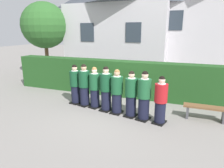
# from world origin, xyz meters

# --- Properties ---
(ground_plane) EXTENTS (60.00, 60.00, 0.00)m
(ground_plane) POSITION_xyz_m (0.00, 0.00, 0.00)
(ground_plane) COLOR gray
(student_front_row_0) EXTENTS (0.45, 0.52, 1.60)m
(student_front_row_0) POSITION_xyz_m (-1.71, 0.33, 0.76)
(student_front_row_0) COLOR black
(student_front_row_0) RESTS_ON ground
(student_front_row_1) EXTENTS (0.49, 0.57, 1.66)m
(student_front_row_1) POSITION_xyz_m (-1.25, 0.24, 0.79)
(student_front_row_1) COLOR black
(student_front_row_1) RESTS_ON ground
(student_front_row_2) EXTENTS (0.47, 0.55, 1.59)m
(student_front_row_2) POSITION_xyz_m (-0.77, 0.19, 0.76)
(student_front_row_2) COLOR black
(student_front_row_2) RESTS_ON ground
(student_front_row_3) EXTENTS (0.45, 0.53, 1.66)m
(student_front_row_3) POSITION_xyz_m (-0.25, 0.05, 0.79)
(student_front_row_3) COLOR black
(student_front_row_3) RESTS_ON ground
(student_front_row_4) EXTENTS (0.43, 0.53, 1.61)m
(student_front_row_4) POSITION_xyz_m (0.21, -0.06, 0.77)
(student_front_row_4) COLOR black
(student_front_row_4) RESTS_ON ground
(student_front_row_5) EXTENTS (0.46, 0.55, 1.61)m
(student_front_row_5) POSITION_xyz_m (0.75, -0.15, 0.76)
(student_front_row_5) COLOR black
(student_front_row_5) RESTS_ON ground
(student_front_row_6) EXTENTS (0.49, 0.57, 1.66)m
(student_front_row_6) POSITION_xyz_m (1.22, -0.26, 0.79)
(student_front_row_6) COLOR black
(student_front_row_6) RESTS_ON ground
(student_in_red_blazer) EXTENTS (0.46, 0.52, 1.55)m
(student_in_red_blazer) POSITION_xyz_m (1.77, -0.35, 0.74)
(student_in_red_blazer) COLOR black
(student_in_red_blazer) RESTS_ON ground
(hedge) EXTENTS (11.36, 0.70, 1.59)m
(hedge) POSITION_xyz_m (0.00, 1.98, 0.80)
(hedge) COLOR #214C1E
(hedge) RESTS_ON ground
(school_building_main) EXTENTS (8.40, 3.93, 7.94)m
(school_building_main) POSITION_xyz_m (3.31, 8.11, 4.08)
(school_building_main) COLOR silver
(school_building_main) RESTS_ON ground
(school_building_annex) EXTENTS (6.86, 3.78, 6.43)m
(school_building_annex) POSITION_xyz_m (-2.03, 6.72, 3.30)
(school_building_annex) COLOR silver
(school_building_annex) RESTS_ON ground
(oak_tree_left) EXTENTS (2.93, 2.93, 4.67)m
(oak_tree_left) POSITION_xyz_m (-6.42, 4.65, 3.20)
(oak_tree_left) COLOR brown
(oak_tree_left) RESTS_ON ground
(wooden_bench) EXTENTS (1.40, 0.37, 0.48)m
(wooden_bench) POSITION_xyz_m (3.15, 0.43, 0.35)
(wooden_bench) COLOR brown
(wooden_bench) RESTS_ON ground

